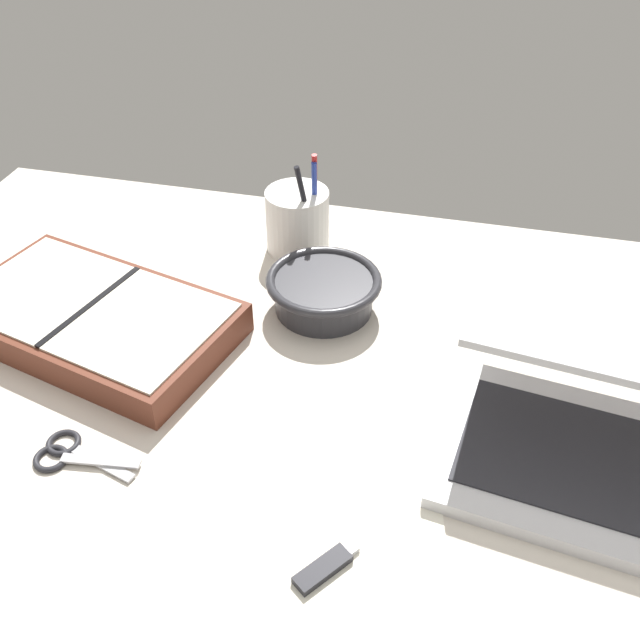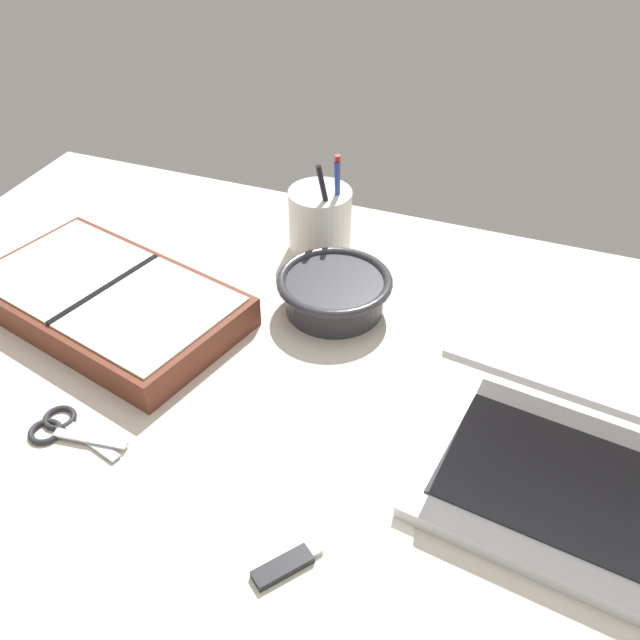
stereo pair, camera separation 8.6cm
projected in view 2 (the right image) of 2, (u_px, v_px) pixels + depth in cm
name	position (u px, v px, depth cm)	size (l,w,h in cm)	color
desk_top	(307.00, 431.00, 83.25)	(140.00, 100.00, 2.00)	beige
laptop	(595.00, 446.00, 73.41)	(35.94, 35.21, 15.38)	silver
bowl	(334.00, 291.00, 97.82)	(15.93, 15.93, 5.38)	#2D2D33
pen_cup	(320.00, 220.00, 108.81)	(9.64, 9.64, 16.41)	white
planner	(109.00, 302.00, 97.18)	(40.52, 29.41, 4.80)	brown
scissors	(61.00, 428.00, 81.74)	(12.05, 6.26, 0.80)	#B7B7BC
paper_sheet_front	(305.00, 583.00, 66.87)	(19.97, 27.68, 0.16)	silver
usb_drive	(285.00, 566.00, 67.77)	(5.63, 6.70, 1.00)	black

